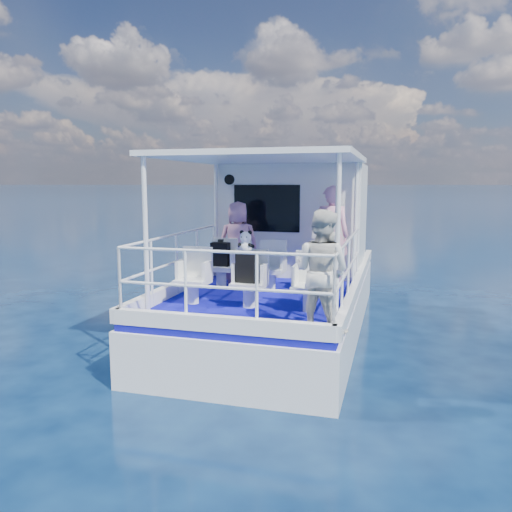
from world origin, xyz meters
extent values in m
plane|color=#071835|center=(0.00, 0.00, 0.00)|extent=(2000.00, 2000.00, 0.00)
cube|color=white|center=(0.00, 1.00, 0.00)|extent=(3.00, 7.00, 1.60)
cube|color=#0B097C|center=(0.00, 1.00, 0.85)|extent=(2.90, 6.90, 0.10)
cube|color=white|center=(0.00, 2.30, 2.00)|extent=(2.85, 2.00, 2.20)
cube|color=white|center=(0.00, -0.20, 3.14)|extent=(3.00, 3.20, 0.08)
cylinder|color=white|center=(-1.35, -1.70, 2.00)|extent=(0.07, 0.07, 2.20)
cylinder|color=white|center=(1.35, -1.70, 2.00)|extent=(0.07, 0.07, 2.20)
cylinder|color=white|center=(-1.35, 1.20, 2.00)|extent=(0.07, 0.07, 2.20)
cylinder|color=white|center=(1.35, 1.20, 2.00)|extent=(0.07, 0.07, 2.20)
cube|color=silver|center=(-0.90, 0.20, 1.09)|extent=(0.48, 0.46, 0.38)
cube|color=silver|center=(0.00, 0.20, 1.09)|extent=(0.48, 0.46, 0.38)
cube|color=silver|center=(0.90, 0.20, 1.09)|extent=(0.48, 0.46, 0.38)
cube|color=silver|center=(-0.90, -1.10, 1.09)|extent=(0.48, 0.46, 0.38)
cube|color=silver|center=(0.00, -1.10, 1.09)|extent=(0.48, 0.46, 0.38)
cube|color=silver|center=(0.90, -1.10, 1.09)|extent=(0.48, 0.46, 0.38)
imported|color=#C07C97|center=(-0.71, 0.61, 1.65)|extent=(0.66, 0.57, 1.51)
imported|color=pink|center=(0.94, 0.91, 1.80)|extent=(0.71, 0.53, 1.79)
imported|color=silver|center=(1.20, -2.05, 1.66)|extent=(0.89, 0.80, 1.52)
cube|color=black|center=(-0.90, 0.18, 1.49)|extent=(0.32, 0.18, 0.42)
cube|color=black|center=(-0.03, -1.13, 1.50)|extent=(0.29, 0.16, 0.44)
cube|color=black|center=(-0.90, 0.19, 1.72)|extent=(0.09, 0.06, 0.06)
camera|label=1|loc=(2.05, -8.05, 2.73)|focal=35.00mm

